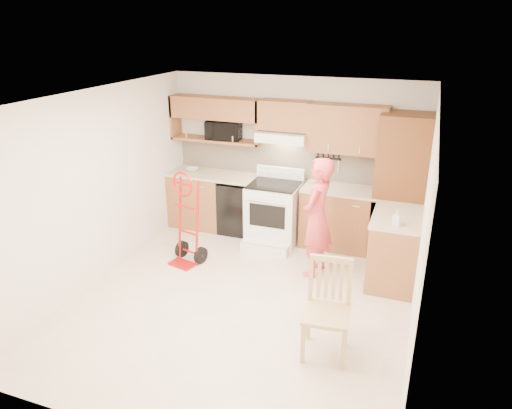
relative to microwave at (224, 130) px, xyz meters
The scene contains 28 objects.
floor 2.89m from the microwave, 61.79° to the right, with size 4.00×4.50×0.02m, color beige.
ceiling 2.52m from the microwave, 61.79° to the right, with size 4.00×4.50×0.02m, color white.
wall_back 1.20m from the microwave, ahead, with size 4.00×0.02×2.50m, color white.
wall_front 4.50m from the microwave, 75.57° to the right, with size 4.00×0.02×2.50m, color white.
wall_left 2.30m from the microwave, 113.15° to the right, with size 0.02×4.50×2.50m, color white.
wall_right 3.78m from the microwave, 33.68° to the right, with size 0.02×4.50×2.50m, color white.
backsplash 1.21m from the microwave, ahead, with size 3.92×0.03×0.55m, color beige.
lower_cab_left 1.27m from the microwave, 162.63° to the right, with size 0.90×0.60×0.90m, color #9C5F36.
dishwasher 1.26m from the microwave, 22.98° to the right, with size 0.60×0.60×0.85m, color black.
lower_cab_right 2.29m from the microwave, ahead, with size 1.14×0.60×0.90m, color #9C5F36.
countertop_left 0.75m from the microwave, 134.26° to the right, with size 1.50×0.63×0.04m, color #C0B190.
countertop_right 2.08m from the microwave, ahead, with size 1.14×0.63×0.04m, color #C0B190.
cab_return_right 3.20m from the microwave, 18.35° to the right, with size 0.60×1.00×0.90m, color #9C5F36.
countertop_return 3.06m from the microwave, 18.35° to the right, with size 0.63×1.00×0.04m, color #C0B190.
pantry_tall 2.83m from the microwave, ahead, with size 0.70×0.60×2.10m, color #593214.
upper_cab_left 0.36m from the microwave, behind, with size 1.50×0.33×0.34m, color #9C5F36.
upper_shelf_mw 0.22m from the microwave, behind, with size 1.50×0.33×0.04m, color #9C5F36.
upper_cab_center 1.04m from the microwave, ahead, with size 0.76×0.33×0.44m, color #9C5F36.
upper_cab_right 1.95m from the microwave, ahead, with size 1.14×0.33×0.70m, color #9C5F36.
range_hood 1.00m from the microwave, ahead, with size 0.76×0.46×0.14m, color white.
knife_strip 1.72m from the microwave, ahead, with size 0.40×0.05×0.29m, color black, non-canonical shape.
microwave is the anchor object (origin of this frame).
range 1.49m from the microwave, 22.59° to the right, with size 0.77×1.01×1.13m, color white, non-canonical shape.
person 2.26m from the microwave, 31.40° to the right, with size 0.60×0.39×1.65m, color #E3424B.
hand_truck 1.77m from the microwave, 89.92° to the right, with size 0.49×0.44×1.23m, color #B61010, non-canonical shape.
dining_chair 3.75m from the microwave, 49.93° to the right, with size 0.46×0.51×1.03m, color tan, non-canonical shape.
soap_bottle 3.14m from the microwave, 24.06° to the right, with size 0.09×0.09×0.20m, color white.
bowl 0.87m from the microwave, 165.78° to the right, with size 0.21×0.21×0.05m, color white.
Camera 1 is at (1.91, -4.75, 3.28)m, focal length 33.40 mm.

